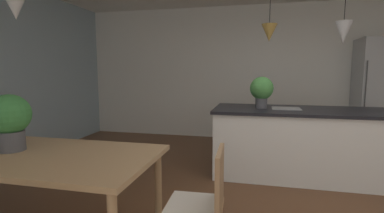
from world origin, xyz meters
The scene contains 10 objects.
wall_back_kitchen centered at (0.00, 3.26, 1.35)m, with size 10.00×0.12×2.70m, color white.
dining_table centered at (-2.18, -0.83, 0.69)m, with size 1.97×0.95×0.75m.
chair_kitchen_end centered at (-0.82, -0.83, 0.47)m, with size 0.42×0.42×0.87m.
kitchen_island centered at (0.12, 1.23, 0.46)m, with size 2.27×0.95×0.91m.
refrigerator centered at (1.63, 2.86, 0.98)m, with size 0.73×0.67×1.96m.
pendant_over_table centered at (-2.31, -0.74, 1.92)m, with size 0.23×0.23×0.91m.
pendant_over_island_main centered at (-0.32, 1.23, 1.89)m, with size 0.20×0.20×0.92m.
pendant_over_island_aux centered at (0.57, 1.23, 1.87)m, with size 0.19×0.19×0.97m.
potted_plant_on_island centered at (-0.39, 1.23, 1.15)m, with size 0.31×0.31×0.42m.
potted_plant_on_table centered at (-2.37, -0.81, 1.02)m, with size 0.32×0.32×0.46m.
Camera 1 is at (-0.46, -2.63, 1.39)m, focal length 26.23 mm.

